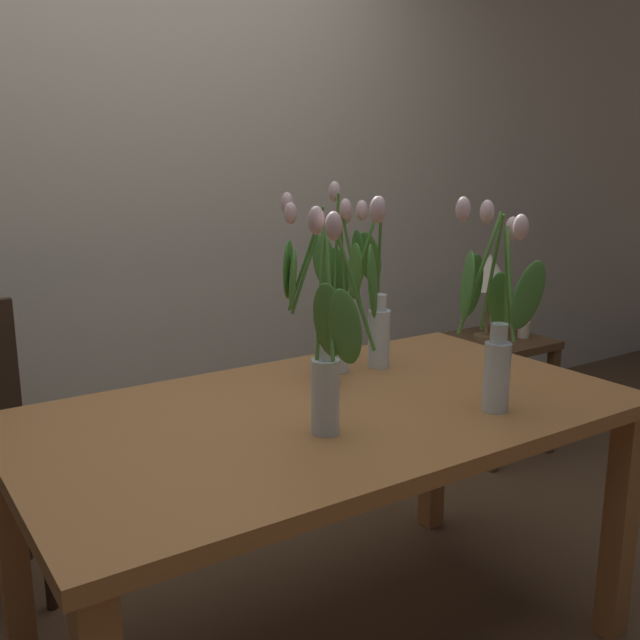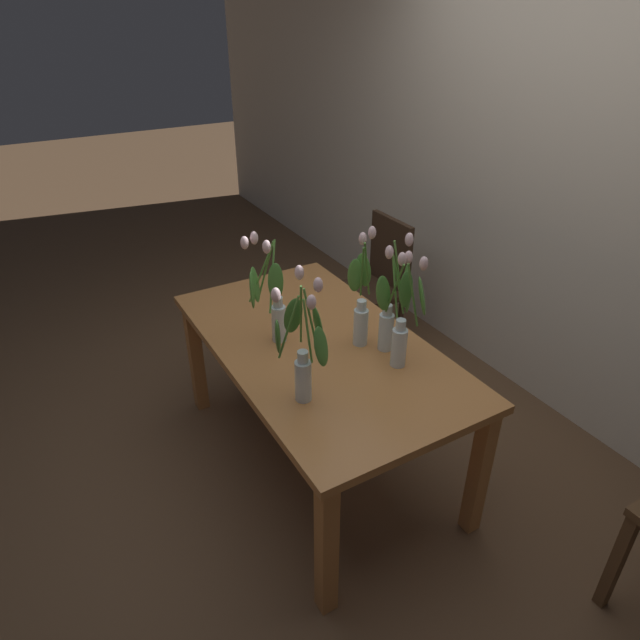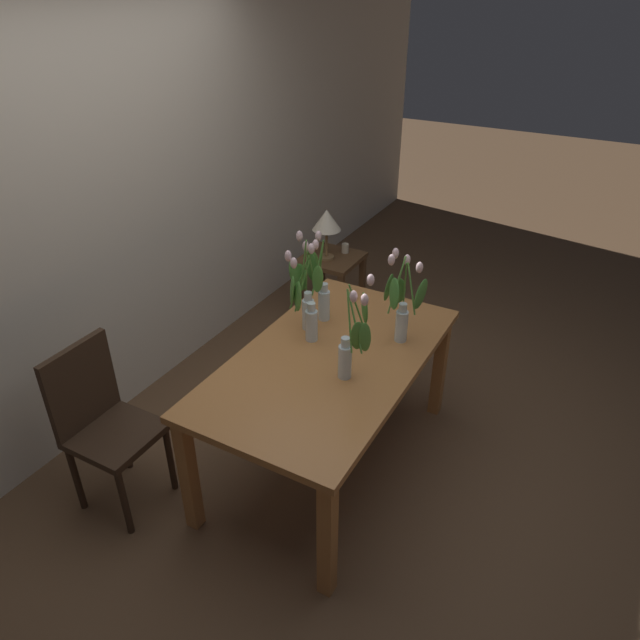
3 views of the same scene
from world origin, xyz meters
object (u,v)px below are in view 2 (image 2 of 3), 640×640
object	(u,v)px
dining_table	(318,359)
tulip_vase_3	(271,303)
tulip_vase_1	(361,306)
tulip_vase_4	(303,351)
dining_chair	(377,279)
tulip_vase_0	(394,310)
tulip_vase_2	(400,327)

from	to	relation	value
dining_table	tulip_vase_3	bearing A→B (deg)	-122.18
tulip_vase_1	tulip_vase_4	distance (m)	0.51
tulip_vase_1	dining_chair	bearing A→B (deg)	140.04
dining_chair	tulip_vase_0	bearing A→B (deg)	-32.41
tulip_vase_4	dining_chair	xyz separation A→B (m)	(-1.10, 1.15, -0.44)
dining_table	tulip_vase_1	world-z (taller)	tulip_vase_1
dining_table	tulip_vase_0	world-z (taller)	tulip_vase_0
tulip_vase_1	dining_chair	world-z (taller)	tulip_vase_1
tulip_vase_1	tulip_vase_4	size ratio (longest dim) A/B	1.00
dining_table	tulip_vase_4	world-z (taller)	tulip_vase_4
dining_table	tulip_vase_3	size ratio (longest dim) A/B	2.88
tulip_vase_1	tulip_vase_2	size ratio (longest dim) A/B	1.04
dining_table	tulip_vase_2	distance (m)	0.48
tulip_vase_1	tulip_vase_3	world-z (taller)	tulip_vase_3
dining_chair	tulip_vase_4	bearing A→B (deg)	-46.34
dining_table	tulip_vase_0	distance (m)	0.46
tulip_vase_3	dining_chair	size ratio (longest dim) A/B	0.60
tulip_vase_3	dining_chair	world-z (taller)	tulip_vase_3
tulip_vase_4	tulip_vase_1	bearing A→B (deg)	119.58
tulip_vase_0	dining_table	bearing A→B (deg)	-129.33
tulip_vase_0	tulip_vase_2	xyz separation A→B (m)	(0.10, -0.04, -0.03)
tulip_vase_3	tulip_vase_1	bearing A→B (deg)	62.78
tulip_vase_2	tulip_vase_4	size ratio (longest dim) A/B	0.96
tulip_vase_0	tulip_vase_1	xyz separation A→B (m)	(-0.14, -0.08, -0.03)
tulip_vase_3	dining_chair	distance (m)	1.34
tulip_vase_0	tulip_vase_1	world-z (taller)	tulip_vase_0
tulip_vase_1	tulip_vase_4	xyz separation A→B (m)	(0.25, -0.44, 0.04)
tulip_vase_0	tulip_vase_3	xyz separation A→B (m)	(-0.33, -0.45, 0.00)
dining_table	dining_chair	world-z (taller)	dining_chair
tulip_vase_1	tulip_vase_3	distance (m)	0.41
tulip_vase_0	tulip_vase_4	world-z (taller)	tulip_vase_0
tulip_vase_2	dining_chair	world-z (taller)	tulip_vase_2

